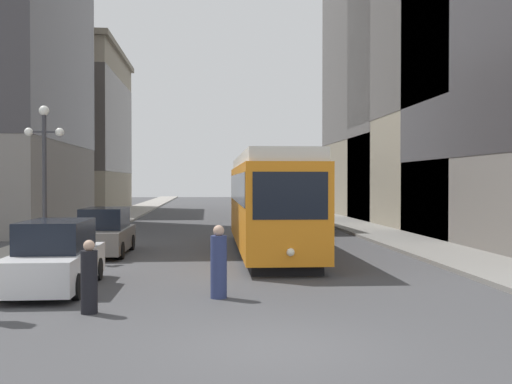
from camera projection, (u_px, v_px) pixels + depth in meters
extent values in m
plane|color=#424244|center=(277.00, 348.00, 10.29)|extent=(200.00, 200.00, 0.00)
cube|color=gray|center=(124.00, 215.00, 49.50)|extent=(3.10, 120.00, 0.15)
cube|color=gray|center=(316.00, 214.00, 50.81)|extent=(3.10, 120.00, 0.15)
cube|color=black|center=(269.00, 248.00, 24.06)|extent=(2.31, 12.18, 0.35)
cube|color=orange|center=(269.00, 205.00, 24.03)|extent=(2.71, 13.24, 3.10)
cube|color=black|center=(269.00, 188.00, 24.02)|extent=(2.74, 12.71, 1.08)
cube|color=silver|center=(269.00, 161.00, 24.00)|extent=(2.50, 12.98, 0.44)
cube|color=black|center=(290.00, 196.00, 17.45)|extent=(2.21, 0.10, 1.40)
sphere|color=#F2EACC|center=(291.00, 252.00, 17.40)|extent=(0.24, 0.24, 0.24)
cube|color=black|center=(292.00, 224.00, 37.77)|extent=(2.56, 10.59, 0.35)
cube|color=silver|center=(292.00, 197.00, 37.74)|extent=(2.97, 11.52, 3.10)
cube|color=black|center=(292.00, 188.00, 37.73)|extent=(2.99, 11.06, 1.30)
cube|color=black|center=(311.00, 194.00, 32.08)|extent=(2.31, 0.16, 1.71)
cylinder|color=black|center=(74.00, 251.00, 21.90)|extent=(0.18, 0.64, 0.64)
cylinder|color=black|center=(90.00, 243.00, 24.83)|extent=(0.18, 0.64, 0.64)
cylinder|color=black|center=(121.00, 250.00, 22.03)|extent=(0.18, 0.64, 0.64)
cylinder|color=black|center=(132.00, 242.00, 24.95)|extent=(0.18, 0.64, 0.64)
cube|color=slate|center=(105.00, 239.00, 23.42)|extent=(1.83, 4.75, 0.84)
cube|color=black|center=(105.00, 218.00, 23.52)|extent=(1.60, 2.62, 0.80)
cylinder|color=black|center=(3.00, 288.00, 14.29)|extent=(0.18, 0.64, 0.64)
cylinder|color=black|center=(38.00, 270.00, 17.20)|extent=(0.18, 0.64, 0.64)
cylinder|color=black|center=(77.00, 287.00, 14.44)|extent=(0.18, 0.64, 0.64)
cylinder|color=black|center=(98.00, 269.00, 17.34)|extent=(0.18, 0.64, 0.64)
cube|color=silver|center=(55.00, 267.00, 15.81)|extent=(1.81, 4.71, 0.84)
cube|color=black|center=(56.00, 236.00, 15.92)|extent=(1.59, 2.59, 0.80)
cylinder|color=navy|center=(219.00, 267.00, 14.66)|extent=(0.40, 0.40, 1.53)
sphere|color=tan|center=(219.00, 231.00, 14.64)|extent=(0.27, 0.27, 0.27)
cylinder|color=black|center=(89.00, 282.00, 12.95)|extent=(0.36, 0.36, 1.36)
sphere|color=tan|center=(89.00, 246.00, 12.93)|extent=(0.24, 0.24, 0.24)
cylinder|color=#333338|center=(44.00, 186.00, 21.79)|extent=(0.16, 0.16, 5.12)
sphere|color=white|center=(44.00, 111.00, 21.75)|extent=(0.36, 0.36, 0.36)
sphere|color=white|center=(29.00, 132.00, 21.71)|extent=(0.31, 0.31, 0.31)
sphere|color=white|center=(60.00, 132.00, 21.80)|extent=(0.31, 0.31, 0.31)
cube|color=#333338|center=(44.00, 132.00, 21.76)|extent=(1.10, 0.06, 0.06)
cube|color=gray|center=(58.00, 134.00, 57.60)|extent=(11.70, 17.30, 14.95)
cube|color=#494440|center=(58.00, 126.00, 57.59)|extent=(11.74, 17.34, 8.97)
cube|color=gray|center=(58.00, 53.00, 57.46)|extent=(12.30, 17.90, 0.50)
cube|color=gray|center=(471.00, 5.00, 36.74)|extent=(10.82, 19.46, 27.40)
cube|color=gray|center=(438.00, 65.00, 48.43)|extent=(15.75, 16.46, 24.57)
cube|color=#494440|center=(438.00, 50.00, 48.41)|extent=(15.79, 16.50, 14.74)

